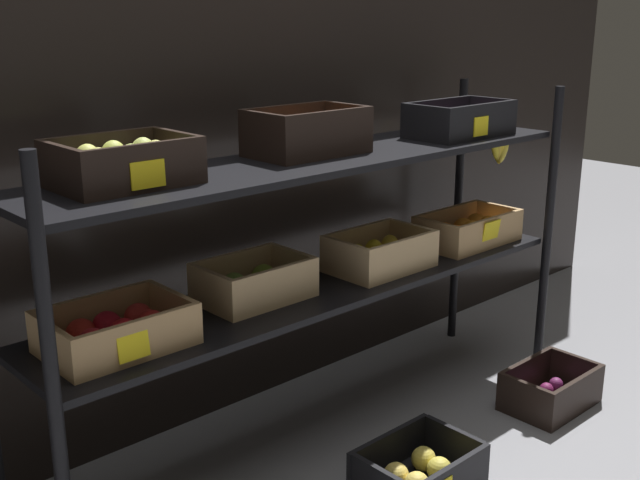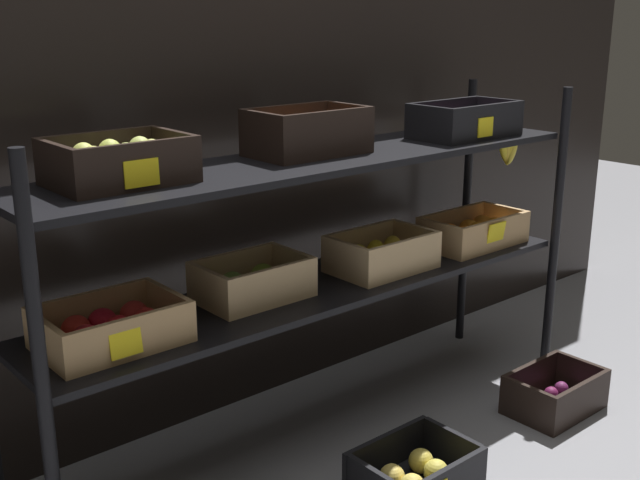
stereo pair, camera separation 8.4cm
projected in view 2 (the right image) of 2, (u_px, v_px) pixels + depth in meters
ground_plane at (320, 432)px, 2.50m from camera, size 10.00×10.00×0.00m
storefront_wall at (239, 111)px, 2.51m from camera, size 4.26×0.12×1.96m
display_rack at (320, 224)px, 2.30m from camera, size 1.98×0.44×1.04m
crate_ground_apple_gold at (416, 474)px, 2.19m from camera, size 0.33×0.25×0.12m
crate_ground_plum at (554, 396)px, 2.62m from camera, size 0.32×0.21×0.14m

